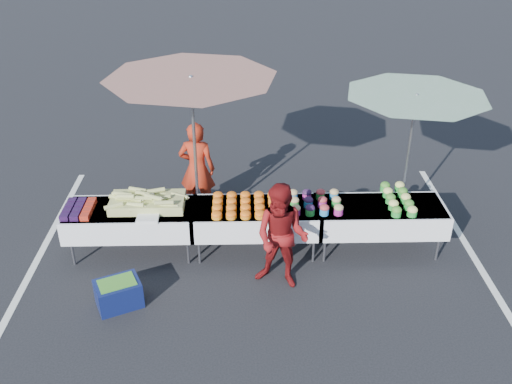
{
  "coord_description": "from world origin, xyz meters",
  "views": [
    {
      "loc": [
        -0.16,
        -7.0,
        4.94
      ],
      "look_at": [
        0.0,
        0.0,
        1.0
      ],
      "focal_mm": 40.0,
      "sensor_mm": 36.0,
      "label": 1
    }
  ],
  "objects_px": {
    "table_left": "(131,219)",
    "table_right": "(380,216)",
    "table_center": "(256,217)",
    "vendor": "(197,169)",
    "umbrella_right": "(415,107)",
    "customer": "(282,237)",
    "storage_bin": "(118,293)",
    "umbrella_left": "(192,91)"
  },
  "relations": [
    {
      "from": "table_left",
      "to": "table_right",
      "type": "bearing_deg",
      "value": 0.0
    },
    {
      "from": "table_center",
      "to": "table_right",
      "type": "bearing_deg",
      "value": 0.0
    },
    {
      "from": "vendor",
      "to": "umbrella_right",
      "type": "bearing_deg",
      "value": -178.09
    },
    {
      "from": "table_center",
      "to": "customer",
      "type": "bearing_deg",
      "value": -67.82
    },
    {
      "from": "table_right",
      "to": "table_center",
      "type": "bearing_deg",
      "value": 180.0
    },
    {
      "from": "storage_bin",
      "to": "umbrella_left",
      "type": "bearing_deg",
      "value": 38.82
    },
    {
      "from": "table_right",
      "to": "customer",
      "type": "relative_size",
      "value": 1.23
    },
    {
      "from": "table_right",
      "to": "umbrella_right",
      "type": "distance_m",
      "value": 1.68
    },
    {
      "from": "storage_bin",
      "to": "table_left",
      "type": "bearing_deg",
      "value": 65.31
    },
    {
      "from": "table_center",
      "to": "table_right",
      "type": "height_order",
      "value": "same"
    },
    {
      "from": "table_center",
      "to": "storage_bin",
      "type": "distance_m",
      "value": 2.2
    },
    {
      "from": "table_center",
      "to": "vendor",
      "type": "xyz_separation_m",
      "value": [
        -0.92,
        1.14,
        0.21
      ]
    },
    {
      "from": "table_center",
      "to": "storage_bin",
      "type": "bearing_deg",
      "value": -146.73
    },
    {
      "from": "table_center",
      "to": "umbrella_right",
      "type": "distance_m",
      "value": 2.83
    },
    {
      "from": "customer",
      "to": "storage_bin",
      "type": "distance_m",
      "value": 2.24
    },
    {
      "from": "table_right",
      "to": "storage_bin",
      "type": "distance_m",
      "value": 3.82
    },
    {
      "from": "table_center",
      "to": "table_right",
      "type": "distance_m",
      "value": 1.8
    },
    {
      "from": "table_center",
      "to": "umbrella_left",
      "type": "relative_size",
      "value": 0.65
    },
    {
      "from": "vendor",
      "to": "table_center",
      "type": "bearing_deg",
      "value": 136.67
    },
    {
      "from": "vendor",
      "to": "umbrella_left",
      "type": "xyz_separation_m",
      "value": [
        0.03,
        -0.51,
        1.48
      ]
    },
    {
      "from": "umbrella_right",
      "to": "customer",
      "type": "bearing_deg",
      "value": -141.9
    },
    {
      "from": "table_right",
      "to": "umbrella_right",
      "type": "bearing_deg",
      "value": 55.74
    },
    {
      "from": "table_right",
      "to": "storage_bin",
      "type": "bearing_deg",
      "value": -161.8
    },
    {
      "from": "table_right",
      "to": "umbrella_left",
      "type": "relative_size",
      "value": 0.65
    },
    {
      "from": "customer",
      "to": "table_left",
      "type": "bearing_deg",
      "value": -179.64
    },
    {
      "from": "storage_bin",
      "to": "table_right",
      "type": "bearing_deg",
      "value": -6.05
    },
    {
      "from": "table_center",
      "to": "customer",
      "type": "xyz_separation_m",
      "value": [
        0.32,
        -0.79,
        0.17
      ]
    },
    {
      "from": "table_right",
      "to": "vendor",
      "type": "xyz_separation_m",
      "value": [
        -2.72,
        1.14,
        0.21
      ]
    },
    {
      "from": "table_right",
      "to": "vendor",
      "type": "height_order",
      "value": "vendor"
    },
    {
      "from": "table_right",
      "to": "storage_bin",
      "type": "height_order",
      "value": "table_right"
    },
    {
      "from": "table_center",
      "to": "customer",
      "type": "distance_m",
      "value": 0.87
    },
    {
      "from": "table_left",
      "to": "umbrella_right",
      "type": "height_order",
      "value": "umbrella_right"
    },
    {
      "from": "table_left",
      "to": "umbrella_right",
      "type": "xyz_separation_m",
      "value": [
        4.14,
        0.8,
        1.37
      ]
    },
    {
      "from": "table_left",
      "to": "table_center",
      "type": "xyz_separation_m",
      "value": [
        1.8,
        0.0,
        0.0
      ]
    },
    {
      "from": "vendor",
      "to": "table_right",
      "type": "bearing_deg",
      "value": 165.1
    },
    {
      "from": "table_center",
      "to": "umbrella_left",
      "type": "bearing_deg",
      "value": 144.57
    },
    {
      "from": "vendor",
      "to": "customer",
      "type": "height_order",
      "value": "vendor"
    },
    {
      "from": "table_left",
      "to": "customer",
      "type": "height_order",
      "value": "customer"
    },
    {
      "from": "umbrella_left",
      "to": "vendor",
      "type": "bearing_deg",
      "value": 93.48
    },
    {
      "from": "vendor",
      "to": "umbrella_left",
      "type": "relative_size",
      "value": 0.55
    },
    {
      "from": "umbrella_left",
      "to": "storage_bin",
      "type": "distance_m",
      "value": 2.91
    },
    {
      "from": "table_center",
      "to": "storage_bin",
      "type": "relative_size",
      "value": 2.74
    }
  ]
}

